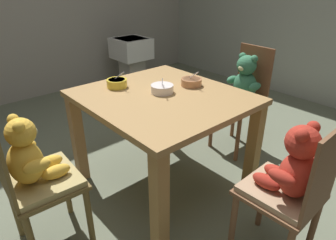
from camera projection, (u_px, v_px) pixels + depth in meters
The scene contains 9 objects.
ground_plane at pixel (163, 185), 2.35m from camera, with size 5.20×5.20×0.04m.
dining_table at pixel (163, 112), 2.06m from camera, with size 1.08×0.99×0.75m.
teddy_chair_near_front at pixel (32, 168), 1.57m from camera, with size 0.43×0.40×0.87m.
teddy_chair_near_right at pixel (292, 178), 1.47m from camera, with size 0.39×0.37×0.89m.
teddy_chair_far_center at pixel (243, 89), 2.59m from camera, with size 0.38×0.39×0.93m.
porridge_bowl_terracotta_far_center at pixel (191, 82), 2.16m from camera, with size 0.16×0.15×0.13m.
porridge_bowl_white_center at pixel (162, 89), 2.03m from camera, with size 0.16×0.16×0.13m.
porridge_bowl_yellow_near_left at pixel (117, 83), 2.13m from camera, with size 0.16×0.15×0.13m.
sink_basin at pixel (131, 55), 4.20m from camera, with size 0.47×0.46×0.69m.
Camera 1 is at (1.43, -1.21, 1.48)m, focal length 31.62 mm.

